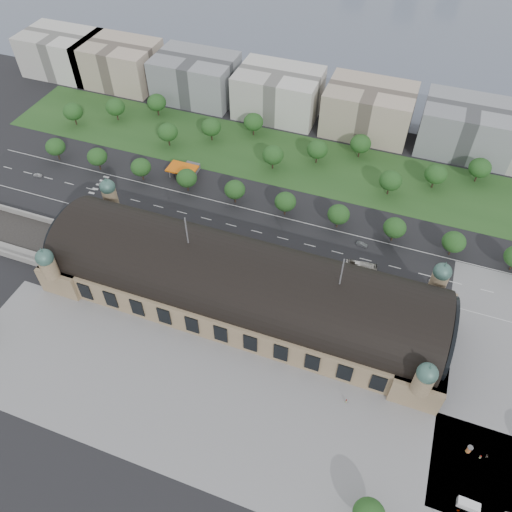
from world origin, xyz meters
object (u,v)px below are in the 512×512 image
(pedestrian_1, at_px, (471,506))
(pedestrian_3, at_px, (458,511))
(advertising_column, at_px, (469,449))
(pedestrian_0, at_px, (346,401))
(petrol_station, at_px, (188,168))
(bus_mid, at_px, (293,259))
(parked_car_5, at_px, (218,249))
(traffic_car_4, at_px, (299,257))
(bus_east, at_px, (361,267))
(traffic_car_2, at_px, (147,214))
(parked_car_4, at_px, (169,230))
(parked_car_3, at_px, (138,229))
(parked_car_6, at_px, (182,241))
(traffic_car_0, at_px, (38,175))
(parked_car_1, at_px, (158,234))
(parked_car_2, at_px, (133,228))
(pedestrian_5, at_px, (480,457))
(traffic_car_5, at_px, (362,244))
(traffic_car_6, at_px, (435,282))
(pedestrian_2, at_px, (487,456))
(bus_west, at_px, (245,245))
(traffic_car_1, at_px, (103,184))
(van_east, at_px, (467,505))
(parked_car_0, at_px, (121,224))

(pedestrian_1, bearing_deg, pedestrian_3, 148.38)
(advertising_column, relative_size, pedestrian_0, 1.75)
(petrol_station, relative_size, bus_mid, 1.33)
(pedestrian_3, bearing_deg, parked_car_5, -38.67)
(traffic_car_4, distance_m, bus_east, 25.68)
(traffic_car_2, xyz_separation_m, parked_car_4, (13.97, -6.12, -0.01))
(parked_car_3, relative_size, parked_car_6, 0.88)
(traffic_car_0, bearing_deg, parked_car_1, 74.51)
(advertising_column, height_order, pedestrian_1, advertising_column)
(parked_car_2, xyz_separation_m, pedestrian_5, (148.16, -51.53, 0.02))
(parked_car_5, xyz_separation_m, parked_car_6, (-16.24, -1.22, 0.11))
(traffic_car_5, height_order, parked_car_3, parked_car_3)
(traffic_car_0, xyz_separation_m, traffic_car_5, (158.35, 7.88, 0.01))
(petrol_station, height_order, parked_car_1, petrol_station)
(parked_car_2, height_order, pedestrian_1, pedestrian_1)
(traffic_car_6, bearing_deg, pedestrian_2, 17.70)
(parked_car_5, bearing_deg, bus_east, 74.03)
(bus_west, bearing_deg, traffic_car_5, -66.14)
(pedestrian_1, bearing_deg, bus_mid, 67.48)
(advertising_column, relative_size, pedestrian_3, 1.95)
(bus_mid, bearing_deg, bus_east, -84.15)
(parked_car_3, xyz_separation_m, bus_west, (47.89, 6.00, 0.96))
(traffic_car_1, xyz_separation_m, parked_car_6, (52.09, -21.45, 0.07))
(advertising_column, relative_size, pedestrian_5, 1.89)
(van_east, bearing_deg, parked_car_1, 155.39)
(traffic_car_5, xyz_separation_m, bus_west, (-45.88, -18.51, 0.99))
(advertising_column, bearing_deg, parked_car_1, 158.85)
(traffic_car_2, height_order, parked_car_3, parked_car_3)
(parked_car_4, bearing_deg, pedestrian_1, 21.73)
(traffic_car_1, distance_m, parked_car_3, 37.43)
(parked_car_0, relative_size, bus_east, 0.38)
(bus_mid, height_order, pedestrian_0, bus_mid)
(pedestrian_3, bearing_deg, parked_car_2, -30.19)
(parked_car_4, distance_m, pedestrian_5, 144.10)
(parked_car_0, height_order, advertising_column, advertising_column)
(traffic_car_1, bearing_deg, parked_car_4, -115.21)
(parked_car_0, distance_m, bus_mid, 77.61)
(pedestrian_1, bearing_deg, parked_car_1, 84.89)
(pedestrian_2, bearing_deg, parked_car_1, 63.38)
(parked_car_6, height_order, van_east, van_east)
(parked_car_3, relative_size, advertising_column, 1.48)
(parked_car_5, bearing_deg, bus_west, 89.60)
(van_east, xyz_separation_m, pedestrian_1, (1.30, 0.28, -0.31))
(traffic_car_0, distance_m, van_east, 223.89)
(petrol_station, distance_m, traffic_car_6, 126.02)
(traffic_car_2, xyz_separation_m, parked_car_2, (-1.22, -10.12, 0.13))
(traffic_car_2, relative_size, pedestrian_2, 2.79)
(bus_mid, bearing_deg, pedestrian_0, -151.59)
(traffic_car_6, bearing_deg, petrol_station, -105.29)
(traffic_car_5, relative_size, bus_mid, 0.45)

